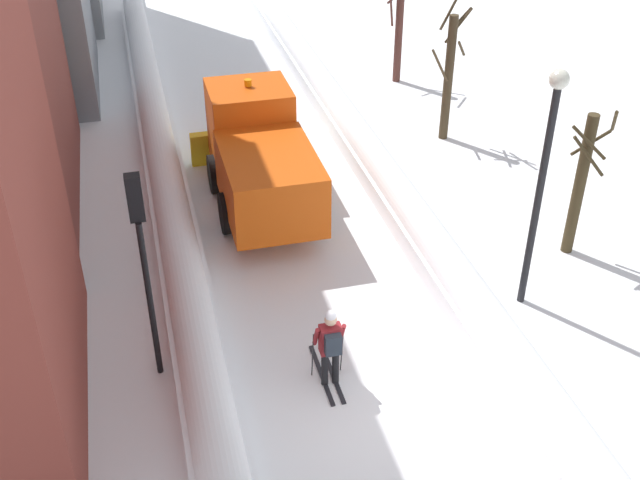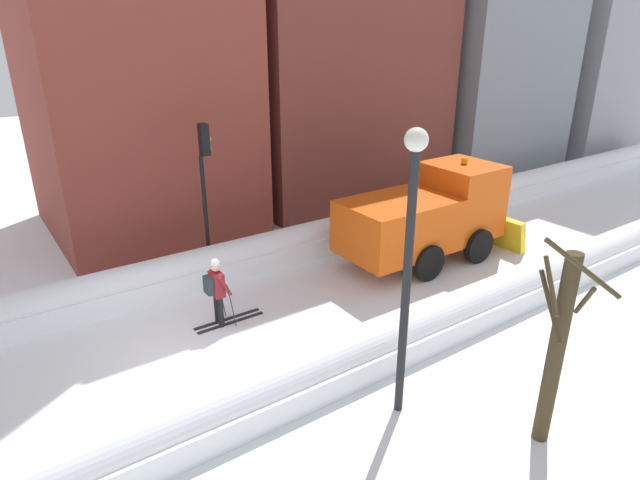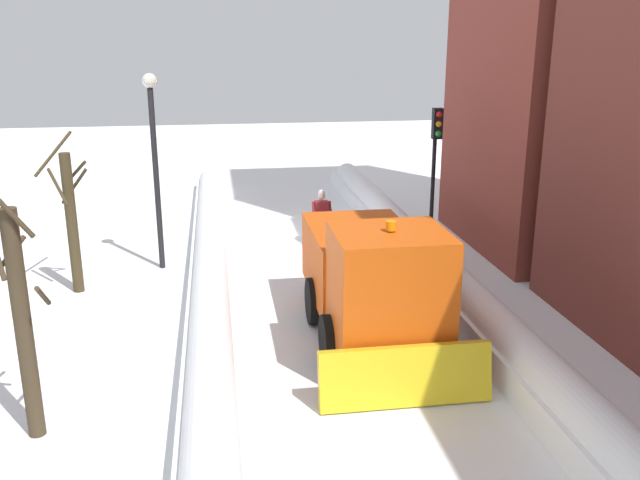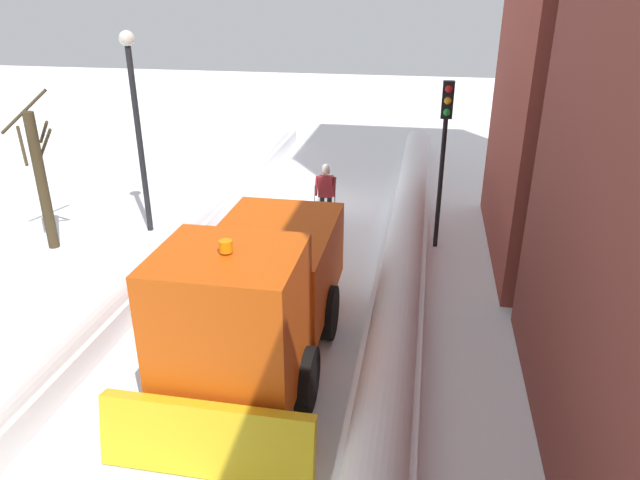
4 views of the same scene
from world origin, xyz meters
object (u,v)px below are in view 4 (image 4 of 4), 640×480
(street_lamp, at_px, (136,111))
(plow_truck, at_px, (256,293))
(skier, at_px, (326,190))
(bare_tree_near, at_px, (41,178))
(traffic_light_pole, at_px, (445,135))

(street_lamp, bearing_deg, plow_truck, 130.67)
(skier, xyz_separation_m, street_lamp, (4.92, 1.53, 2.46))
(plow_truck, height_order, street_lamp, street_lamp)
(skier, distance_m, bare_tree_near, 7.71)
(skier, distance_m, street_lamp, 5.71)
(traffic_light_pole, bearing_deg, plow_truck, 61.36)
(traffic_light_pole, bearing_deg, bare_tree_near, 10.14)
(plow_truck, distance_m, street_lamp, 7.79)
(traffic_light_pole, bearing_deg, skier, -21.58)
(bare_tree_near, bearing_deg, skier, -155.98)
(skier, bearing_deg, street_lamp, 17.30)
(plow_truck, bearing_deg, skier, -90.08)
(traffic_light_pole, height_order, bare_tree_near, traffic_light_pole)
(traffic_light_pole, bearing_deg, street_lamp, 1.75)
(skier, relative_size, street_lamp, 0.33)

